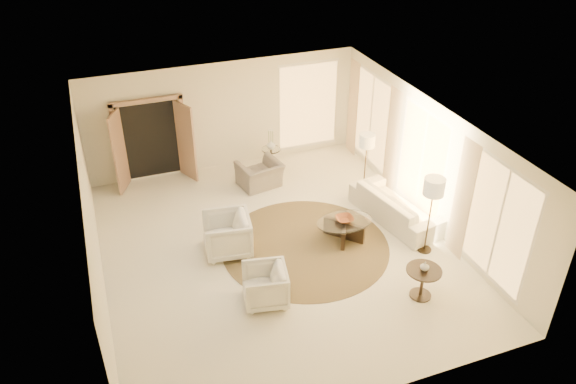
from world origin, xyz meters
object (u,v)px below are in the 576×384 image
object	(u,v)px
sofa	(396,206)
coffee_table	(344,227)
end_vase	(425,266)
side_vase	(271,145)
side_table	(271,156)
floor_lamp_far	(434,190)
floor_lamp_near	(367,143)
bowl	(345,219)
accent_chair	(260,171)
armchair_right	(265,284)
armchair_left	(227,233)
end_table	(423,278)

from	to	relation	value
sofa	coffee_table	bearing A→B (deg)	90.04
end_vase	side_vase	bearing A→B (deg)	100.31
side_vase	side_table	bearing A→B (deg)	-90.00
side_table	floor_lamp_far	size ratio (longest dim) A/B	0.33
floor_lamp_near	floor_lamp_far	bearing A→B (deg)	-87.13
bowl	coffee_table	bearing A→B (deg)	0.00
side_vase	sofa	bearing A→B (deg)	-59.96
sofa	coffee_table	world-z (taller)	sofa
sofa	accent_chair	distance (m)	3.46
sofa	armchair_right	distance (m)	3.94
armchair_left	bowl	world-z (taller)	armchair_left
sofa	armchair_left	distance (m)	3.89
armchair_right	end_table	size ratio (longest dim) A/B	1.23
end_table	end_vase	xyz separation A→B (m)	(0.00, 0.00, 0.28)
armchair_right	bowl	xyz separation A→B (m)	(2.21, 1.28, 0.09)
floor_lamp_far	end_table	bearing A→B (deg)	-125.08
accent_chair	side_vase	xyz separation A→B (m)	(0.56, 0.76, 0.26)
coffee_table	side_table	size ratio (longest dim) A/B	2.41
coffee_table	bowl	xyz separation A→B (m)	(0.00, 0.00, 0.21)
sofa	end_table	xyz separation A→B (m)	(-0.84, -2.44, 0.08)
floor_lamp_near	side_table	bearing A→B (deg)	132.44
coffee_table	end_vase	size ratio (longest dim) A/B	7.79
armchair_right	bowl	bearing A→B (deg)	131.26
armchair_left	side_vase	bearing A→B (deg)	155.02
end_table	bowl	xyz separation A→B (m)	(-0.58, 2.16, 0.07)
sofa	armchair_right	xyz separation A→B (m)	(-3.62, -1.55, 0.06)
sofa	coffee_table	xyz separation A→B (m)	(-1.42, -0.27, -0.06)
sofa	accent_chair	bearing A→B (deg)	33.62
bowl	floor_lamp_far	bearing A→B (deg)	-34.49
end_vase	side_vase	xyz separation A→B (m)	(-1.03, 5.66, -0.02)
accent_chair	floor_lamp_near	world-z (taller)	floor_lamp_near
accent_chair	end_vase	world-z (taller)	accent_chair
armchair_right	end_table	distance (m)	2.92
side_table	floor_lamp_near	bearing A→B (deg)	-47.56
floor_lamp_far	side_table	bearing A→B (deg)	112.64
end_table	floor_lamp_near	bearing A→B (deg)	79.36
side_vase	end_vase	bearing A→B (deg)	-79.69
armchair_right	floor_lamp_far	bearing A→B (deg)	106.00
end_table	floor_lamp_far	world-z (taller)	floor_lamp_far
floor_lamp_near	end_vase	bearing A→B (deg)	-100.64
bowl	armchair_left	bearing A→B (deg)	170.36
bowl	side_vase	world-z (taller)	side_vase
armchair_left	accent_chair	size ratio (longest dim) A/B	0.96
floor_lamp_near	side_vase	world-z (taller)	floor_lamp_near
coffee_table	floor_lamp_far	xyz separation A→B (m)	(1.42, -0.97, 1.19)
armchair_left	floor_lamp_far	xyz separation A→B (m)	(3.88, -1.39, 1.00)
armchair_left	floor_lamp_far	bearing A→B (deg)	78.49
end_table	floor_lamp_near	xyz separation A→B (m)	(0.71, 3.76, 0.89)
coffee_table	side_vase	xyz separation A→B (m)	(-0.45, 3.50, 0.40)
armchair_left	floor_lamp_far	size ratio (longest dim) A/B	0.55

